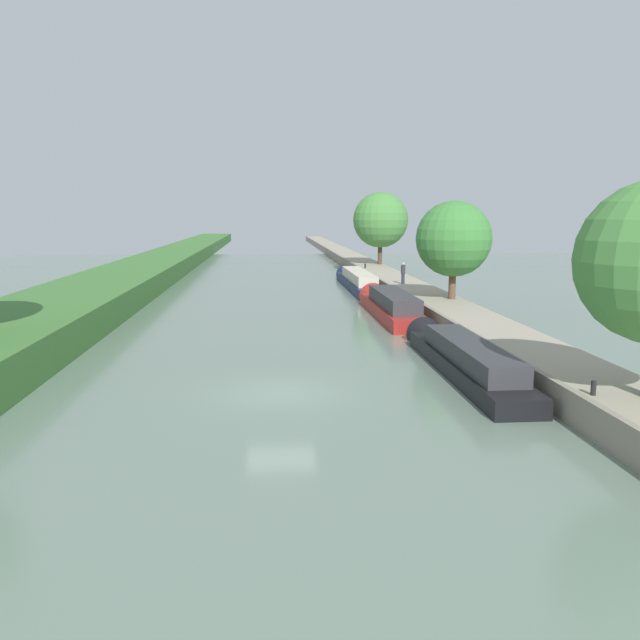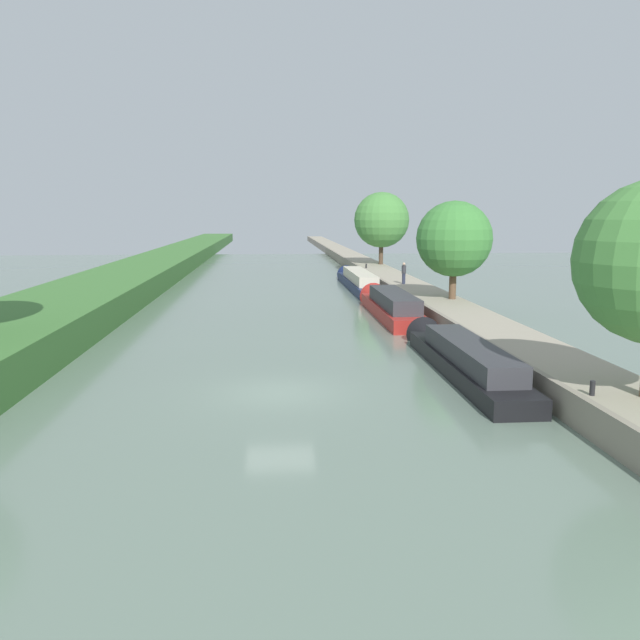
% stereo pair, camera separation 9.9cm
% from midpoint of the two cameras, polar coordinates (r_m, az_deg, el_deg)
% --- Properties ---
extents(ground_plane, '(160.00, 160.00, 0.00)m').
position_cam_midpoint_polar(ground_plane, '(23.06, -3.52, -6.59)').
color(ground_plane, slate).
extents(right_towpath, '(3.08, 260.00, 1.02)m').
position_cam_midpoint_polar(right_towpath, '(25.37, 21.06, -4.53)').
color(right_towpath, '#9E937F').
rests_on(right_towpath, ground_plane).
extents(stone_quay, '(0.25, 260.00, 1.07)m').
position_cam_midpoint_polar(stone_quay, '(24.69, 17.56, -4.65)').
color(stone_quay, gray).
rests_on(stone_quay, ground_plane).
extents(narrowboat_black, '(1.86, 12.92, 1.99)m').
position_cam_midpoint_polar(narrowboat_black, '(26.66, 12.66, -3.28)').
color(narrowboat_black, black).
rests_on(narrowboat_black, ground_plane).
extents(narrowboat_red, '(2.10, 13.13, 2.25)m').
position_cam_midpoint_polar(narrowboat_red, '(40.48, 6.37, 1.34)').
color(narrowboat_red, maroon).
rests_on(narrowboat_red, ground_plane).
extents(narrowboat_navy, '(1.93, 16.55, 2.10)m').
position_cam_midpoint_polar(narrowboat_navy, '(55.73, 3.44, 3.59)').
color(narrowboat_navy, '#141E42').
rests_on(narrowboat_navy, ground_plane).
extents(tree_rightbank_midnear, '(4.76, 4.76, 6.19)m').
position_cam_midpoint_polar(tree_rightbank_midnear, '(41.03, 12.04, 7.13)').
color(tree_rightbank_midnear, brown).
rests_on(tree_rightbank_midnear, right_towpath).
extents(tree_rightbank_midfar, '(5.86, 5.86, 7.64)m').
position_cam_midpoint_polar(tree_rightbank_midfar, '(68.50, 5.59, 8.94)').
color(tree_rightbank_midfar, '#4C3828').
rests_on(tree_rightbank_midfar, right_towpath).
extents(person_walking, '(0.34, 0.34, 1.66)m').
position_cam_midpoint_polar(person_walking, '(49.49, 7.60, 4.24)').
color(person_walking, '#282D42').
rests_on(person_walking, right_towpath).
extents(mooring_bollard_near, '(0.16, 0.16, 0.45)m').
position_cam_midpoint_polar(mooring_bollard_near, '(20.76, 23.41, -5.64)').
color(mooring_bollard_near, black).
rests_on(mooring_bollard_near, right_towpath).
extents(mooring_bollard_far, '(0.16, 0.16, 0.45)m').
position_cam_midpoint_polar(mooring_bollard_far, '(63.56, 4.22, 4.87)').
color(mooring_bollard_far, black).
rests_on(mooring_bollard_far, right_towpath).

